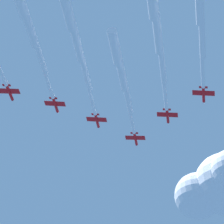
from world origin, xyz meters
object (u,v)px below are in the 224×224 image
at_px(jet_starboard_mid, 199,1).
at_px(jet_port_mid, 30,29).
at_px(jet_port_inner, 76,41).
at_px(jet_lead, 122,74).
at_px(jet_starboard_inner, 157,32).

bearing_deg(jet_starboard_mid, jet_port_mid, 174.69).
bearing_deg(jet_port_mid, jet_port_inner, 30.51).
xyz_separation_m(jet_lead, jet_starboard_mid, (28.97, -30.90, -1.29)).
bearing_deg(jet_port_mid, jet_starboard_inner, 9.78).
relative_size(jet_lead, jet_port_mid, 1.01).
distance_m(jet_starboard_inner, jet_starboard_mid, 19.14).
distance_m(jet_port_inner, jet_port_mid, 16.55).
bearing_deg(jet_starboard_inner, jet_port_mid, -170.22).
xyz_separation_m(jet_lead, jet_port_mid, (-27.79, -25.63, 0.47)).
bearing_deg(jet_lead, jet_port_inner, -128.17).
bearing_deg(jet_starboard_inner, jet_starboard_mid, -41.34).
bearing_deg(jet_port_inner, jet_lead, 51.83).
xyz_separation_m(jet_port_mid, jet_starboard_mid, (56.75, -5.27, -1.77)).
xyz_separation_m(jet_port_inner, jet_port_mid, (-14.24, -8.39, -0.75)).
relative_size(jet_starboard_inner, jet_port_mid, 1.13).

